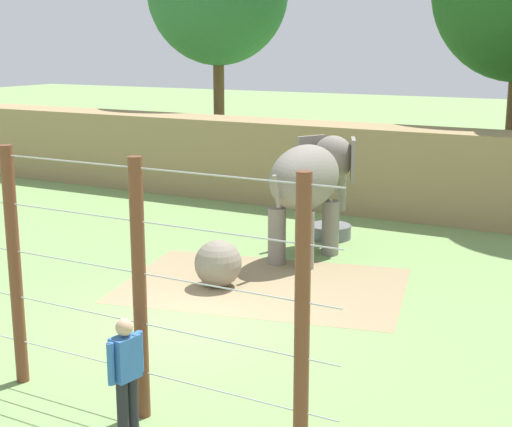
{
  "coord_description": "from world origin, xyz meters",
  "views": [
    {
      "loc": [
        7.08,
        -10.48,
        4.97
      ],
      "look_at": [
        -0.35,
        3.21,
        1.4
      ],
      "focal_mm": 52.39,
      "sensor_mm": 36.0,
      "label": 1
    }
  ],
  "objects_px": {
    "enrichment_ball": "(218,263)",
    "zookeeper": "(126,375)",
    "water_tub": "(330,231)",
    "elephant": "(310,181)"
  },
  "relations": [
    {
      "from": "enrichment_ball",
      "to": "elephant",
      "type": "bearing_deg",
      "value": 76.34
    },
    {
      "from": "enrichment_ball",
      "to": "zookeeper",
      "type": "distance_m",
      "value": 6.33
    },
    {
      "from": "elephant",
      "to": "zookeeper",
      "type": "relative_size",
      "value": 2.23
    },
    {
      "from": "zookeeper",
      "to": "water_tub",
      "type": "distance_m",
      "value": 10.84
    },
    {
      "from": "enrichment_ball",
      "to": "water_tub",
      "type": "distance_m",
      "value": 4.81
    },
    {
      "from": "elephant",
      "to": "water_tub",
      "type": "distance_m",
      "value": 2.43
    },
    {
      "from": "zookeeper",
      "to": "water_tub",
      "type": "height_order",
      "value": "zookeeper"
    },
    {
      "from": "elephant",
      "to": "water_tub",
      "type": "bearing_deg",
      "value": 97.34
    },
    {
      "from": "enrichment_ball",
      "to": "water_tub",
      "type": "relative_size",
      "value": 0.9
    },
    {
      "from": "zookeeper",
      "to": "water_tub",
      "type": "xyz_separation_m",
      "value": [
        -1.76,
        10.67,
        -0.74
      ]
    }
  ]
}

